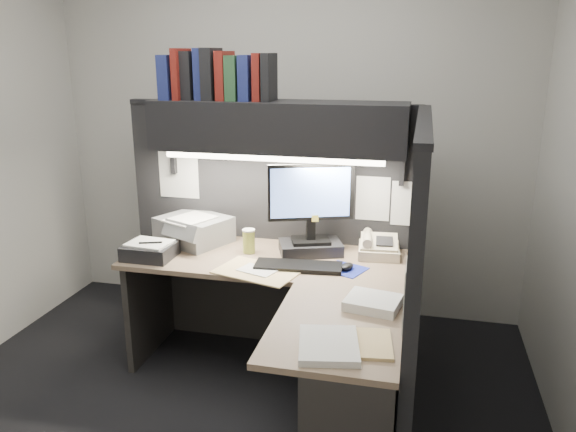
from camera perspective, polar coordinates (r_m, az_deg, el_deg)
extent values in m
plane|color=black|center=(3.32, -6.58, -19.30)|extent=(3.50, 3.50, 0.00)
cube|color=beige|center=(4.18, -0.15, 8.35)|extent=(3.50, 0.04, 2.70)
cube|color=black|center=(3.75, -1.74, -1.20)|extent=(1.90, 0.06, 1.60)
cube|color=black|center=(2.93, 12.62, -6.76)|extent=(0.06, 1.50, 1.60)
cube|color=#8D775A|center=(3.43, -2.21, -4.44)|extent=(1.70, 0.68, 0.03)
cube|color=#8D775A|center=(2.64, 5.00, -11.15)|extent=(0.60, 0.85, 0.03)
cube|color=#292624|center=(3.83, -0.94, -8.00)|extent=(1.61, 0.02, 0.70)
cube|color=#292624|center=(3.85, -13.83, -8.43)|extent=(0.04, 0.61, 0.70)
cube|color=#292624|center=(2.63, 6.30, -20.66)|extent=(0.38, 0.40, 0.70)
cube|color=black|center=(3.41, -1.08, 9.08)|extent=(1.55, 0.34, 0.30)
cylinder|color=white|center=(3.30, -1.67, 5.86)|extent=(1.32, 0.04, 0.04)
cube|color=black|center=(3.48, 2.31, -3.23)|extent=(0.43, 0.35, 0.07)
cube|color=black|center=(3.44, 2.33, -1.34)|extent=(0.06, 0.06, 0.13)
cube|color=black|center=(3.37, 2.36, 2.44)|extent=(0.50, 0.21, 0.34)
cube|color=#729AFA|center=(3.35, 2.29, 2.36)|extent=(0.45, 0.17, 0.30)
cube|color=black|center=(3.25, 1.06, -5.12)|extent=(0.51, 0.21, 0.02)
cube|color=#1B2898|center=(3.25, 5.80, -5.39)|extent=(0.28, 0.27, 0.00)
ellipsoid|color=black|center=(3.23, 6.02, -5.10)|extent=(0.09, 0.11, 0.04)
cube|color=beige|center=(3.48, 9.22, -3.21)|extent=(0.27, 0.28, 0.10)
cylinder|color=#C8D153|center=(3.48, -4.00, -2.63)|extent=(0.09, 0.09, 0.14)
cube|color=gray|center=(3.72, -9.52, -1.37)|extent=(0.53, 0.50, 0.17)
cube|color=black|center=(3.50, -13.86, -3.46)|extent=(0.29, 0.24, 0.09)
cube|color=#DFBF7D|center=(3.20, -3.12, -5.62)|extent=(0.52, 0.41, 0.01)
cube|color=white|center=(2.80, 8.63, -8.69)|extent=(0.29, 0.26, 0.05)
cube|color=white|center=(2.42, 4.15, -12.96)|extent=(0.30, 0.35, 0.03)
cube|color=#DFBF7D|center=(2.47, 8.08, -12.70)|extent=(0.24, 0.29, 0.01)
cube|color=navy|center=(3.60, -11.97, 13.63)|extent=(0.07, 0.22, 0.26)
cube|color=maroon|center=(3.56, -10.75, 13.97)|extent=(0.05, 0.22, 0.30)
cube|color=black|center=(3.57, -9.73, 13.90)|extent=(0.07, 0.22, 0.28)
cube|color=navy|center=(3.54, -8.56, 14.07)|extent=(0.05, 0.22, 0.30)
cube|color=black|center=(3.50, -7.75, 14.09)|extent=(0.07, 0.22, 0.30)
cube|color=maroon|center=(3.49, -6.42, 13.98)|extent=(0.06, 0.22, 0.29)
cube|color=#24482A|center=(3.46, -5.38, 13.78)|extent=(0.07, 0.22, 0.26)
cube|color=navy|center=(3.44, -4.08, 13.82)|extent=(0.06, 0.22, 0.26)
cube|color=maroon|center=(3.42, -2.82, 13.92)|extent=(0.05, 0.22, 0.27)
cube|color=black|center=(3.40, -1.92, 13.91)|extent=(0.05, 0.22, 0.27)
cube|color=white|center=(3.54, 8.61, 1.76)|extent=(0.21, 0.00, 0.28)
cube|color=white|center=(3.54, 12.14, 1.22)|extent=(0.21, 0.00, 0.28)
cube|color=white|center=(3.84, -11.05, 4.32)|extent=(0.28, 0.00, 0.34)
cube|color=black|center=(2.73, 12.12, -3.54)|extent=(0.00, 0.18, 0.22)
cube|color=white|center=(2.43, 11.77, -7.85)|extent=(0.00, 0.21, 0.28)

